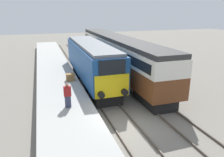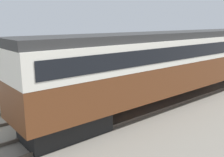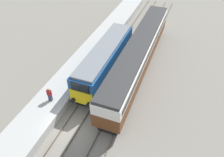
% 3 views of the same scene
% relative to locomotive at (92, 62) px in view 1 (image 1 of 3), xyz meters
% --- Properties ---
extents(ground_plane, '(120.00, 120.00, 0.00)m').
position_rel_locomotive_xyz_m(ground_plane, '(0.00, -8.92, -2.18)').
color(ground_plane, slate).
extents(platform_left, '(3.50, 50.00, 1.01)m').
position_rel_locomotive_xyz_m(platform_left, '(-3.30, -0.92, -1.68)').
color(platform_left, '#A8A8A3').
rests_on(platform_left, ground_plane).
extents(rails_near_track, '(1.51, 60.00, 0.14)m').
position_rel_locomotive_xyz_m(rails_near_track, '(0.00, -3.92, -2.11)').
color(rails_near_track, '#4C4238').
rests_on(rails_near_track, ground_plane).
extents(rails_far_track, '(1.50, 60.00, 0.14)m').
position_rel_locomotive_xyz_m(rails_far_track, '(3.40, -3.92, -2.11)').
color(rails_far_track, '#4C4238').
rests_on(rails_far_track, ground_plane).
extents(locomotive, '(2.70, 12.92, 3.95)m').
position_rel_locomotive_xyz_m(locomotive, '(0.00, 0.00, 0.00)').
color(locomotive, black).
rests_on(locomotive, ground_plane).
extents(passenger_carriage, '(2.75, 21.40, 4.17)m').
position_rel_locomotive_xyz_m(passenger_carriage, '(3.40, 2.34, 0.36)').
color(passenger_carriage, black).
rests_on(passenger_carriage, ground_plane).
extents(person_on_platform, '(0.44, 0.26, 1.57)m').
position_rel_locomotive_xyz_m(person_on_platform, '(-3.14, -6.96, -0.40)').
color(person_on_platform, '#2D334C').
rests_on(person_on_platform, platform_left).
extents(luggage_crate, '(0.70, 0.56, 0.60)m').
position_rel_locomotive_xyz_m(luggage_crate, '(-2.25, -1.51, -0.88)').
color(luggage_crate, olive).
rests_on(luggage_crate, platform_left).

